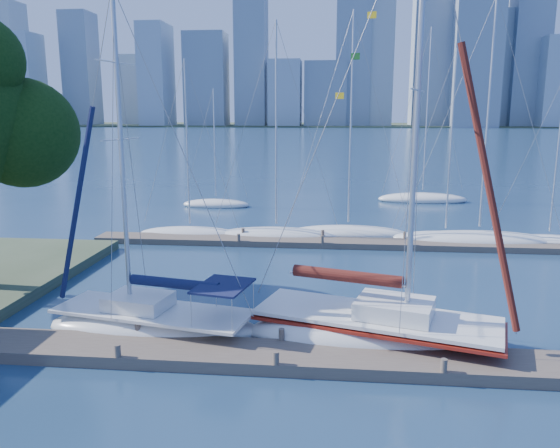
# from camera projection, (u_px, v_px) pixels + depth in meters

# --- Properties ---
(ground) EXTENTS (700.00, 700.00, 0.00)m
(ground) POSITION_uv_depth(u_px,v_px,m) (279.00, 363.00, 17.60)
(ground) COLOR #18354D
(ground) RESTS_ON ground
(near_dock) EXTENTS (26.00, 2.00, 0.40)m
(near_dock) POSITION_uv_depth(u_px,v_px,m) (279.00, 357.00, 17.56)
(near_dock) COLOR brown
(near_dock) RESTS_ON ground
(far_dock) EXTENTS (30.00, 1.80, 0.36)m
(far_dock) POSITION_uv_depth(u_px,v_px,m) (339.00, 243.00, 32.96)
(far_dock) COLOR brown
(far_dock) RESTS_ON ground
(far_shore) EXTENTS (800.00, 100.00, 1.50)m
(far_shore) POSITION_uv_depth(u_px,v_px,m) (333.00, 125.00, 329.44)
(far_shore) COLOR #38472D
(far_shore) RESTS_ON ground
(sailboat_navy) EXTENTS (8.14, 4.05, 12.56)m
(sailboat_navy) POSITION_uv_depth(u_px,v_px,m) (152.00, 307.00, 19.73)
(sailboat_navy) COLOR silver
(sailboat_navy) RESTS_ON ground
(sailboat_maroon) EXTENTS (9.45, 5.36, 15.43)m
(sailboat_maroon) POSITION_uv_depth(u_px,v_px,m) (377.00, 311.00, 18.90)
(sailboat_maroon) COLOR silver
(sailboat_maroon) RESTS_ON ground
(bg_boat_0) EXTENTS (6.92, 3.23, 11.46)m
(bg_boat_0) POSITION_uv_depth(u_px,v_px,m) (190.00, 233.00, 35.34)
(bg_boat_0) COLOR silver
(bg_boat_0) RESTS_ON ground
(bg_boat_1) EXTENTS (7.88, 2.75, 13.64)m
(bg_boat_1) POSITION_uv_depth(u_px,v_px,m) (276.00, 235.00, 34.72)
(bg_boat_1) COLOR silver
(bg_boat_1) RESTS_ON ground
(bg_boat_2) EXTENTS (8.04, 3.36, 14.33)m
(bg_boat_2) POSITION_uv_depth(u_px,v_px,m) (348.00, 233.00, 35.35)
(bg_boat_2) COLOR silver
(bg_boat_2) RESTS_ON ground
(bg_boat_3) EXTENTS (6.60, 1.99, 11.92)m
(bg_boat_3) POSITION_uv_depth(u_px,v_px,m) (445.00, 238.00, 34.10)
(bg_boat_3) COLOR silver
(bg_boat_3) RESTS_ON ground
(bg_boat_4) EXTENTS (9.51, 2.67, 14.78)m
(bg_boat_4) POSITION_uv_depth(u_px,v_px,m) (479.00, 240.00, 33.20)
(bg_boat_4) COLOR silver
(bg_boat_4) RESTS_ON ground
(bg_boat_5) EXTENTS (6.90, 2.59, 10.33)m
(bg_boat_5) POSITION_uv_depth(u_px,v_px,m) (549.00, 242.00, 33.00)
(bg_boat_5) COLOR silver
(bg_boat_5) RESTS_ON ground
(bg_boat_6) EXTENTS (5.96, 2.79, 10.15)m
(bg_boat_6) POSITION_uv_depth(u_px,v_px,m) (216.00, 204.00, 46.62)
(bg_boat_6) COLOR silver
(bg_boat_6) RESTS_ON ground
(bg_boat_7) EXTENTS (8.24, 4.85, 15.43)m
(bg_boat_7) POSITION_uv_depth(u_px,v_px,m) (423.00, 198.00, 49.20)
(bg_boat_7) COLOR silver
(bg_boat_7) RESTS_ON ground
(skyline) EXTENTS (502.80, 51.31, 122.38)m
(skyline) POSITION_uv_depth(u_px,v_px,m) (379.00, 60.00, 290.86)
(skyline) COLOR #8599AC
(skyline) RESTS_ON ground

